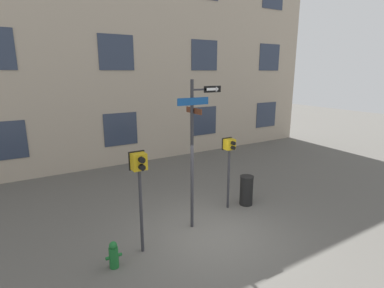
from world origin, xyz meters
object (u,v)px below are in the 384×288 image
at_px(pedestrian_signal_right, 229,154).
at_px(pedestrian_signal_left, 140,174).
at_px(street_sign_pole, 195,142).
at_px(trash_bin, 246,190).
at_px(fire_hydrant, 114,255).

bearing_deg(pedestrian_signal_right, pedestrian_signal_left, -165.62).
xyz_separation_m(street_sign_pole, pedestrian_signal_left, (-1.81, -0.41, -0.48)).
distance_m(street_sign_pole, trash_bin, 3.11).
bearing_deg(pedestrian_signal_left, street_sign_pole, 12.69).
xyz_separation_m(street_sign_pole, trash_bin, (2.31, 0.35, -2.05)).
relative_size(pedestrian_signal_right, fire_hydrant, 3.61).
relative_size(street_sign_pole, trash_bin, 4.18).
height_order(pedestrian_signal_right, trash_bin, pedestrian_signal_right).
bearing_deg(fire_hydrant, street_sign_pole, 14.30).
distance_m(street_sign_pole, pedestrian_signal_right, 1.82).
relative_size(fire_hydrant, trash_bin, 0.65).
bearing_deg(pedestrian_signal_left, pedestrian_signal_right, 14.38).
distance_m(pedestrian_signal_left, pedestrian_signal_right, 3.54).
bearing_deg(pedestrian_signal_right, street_sign_pole, -163.75).
relative_size(pedestrian_signal_right, trash_bin, 2.34).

